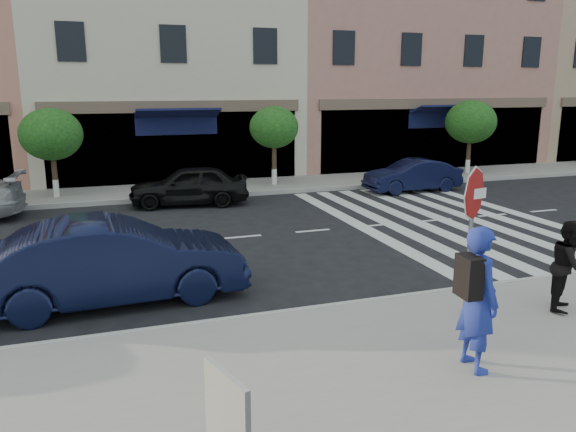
{
  "coord_description": "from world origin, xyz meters",
  "views": [
    {
      "loc": [
        -3.5,
        -10.1,
        3.95
      ],
      "look_at": [
        0.01,
        0.26,
        1.4
      ],
      "focal_mm": 35.0,
      "sensor_mm": 36.0,
      "label": 1
    }
  ],
  "objects_px": {
    "poster_board": "(228,432)",
    "car_near_mid": "(114,261)",
    "stop_sign": "(473,208)",
    "walker": "(569,266)",
    "car_far_right": "(412,175)",
    "car_far_mid": "(189,185)",
    "photographer": "(478,299)"
  },
  "relations": [
    {
      "from": "stop_sign",
      "to": "car_far_mid",
      "type": "distance_m",
      "value": 11.66
    },
    {
      "from": "photographer",
      "to": "stop_sign",
      "type": "bearing_deg",
      "value": -29.56
    },
    {
      "from": "walker",
      "to": "car_far_right",
      "type": "bearing_deg",
      "value": 30.93
    },
    {
      "from": "poster_board",
      "to": "car_far_right",
      "type": "height_order",
      "value": "poster_board"
    },
    {
      "from": "stop_sign",
      "to": "poster_board",
      "type": "bearing_deg",
      "value": -161.32
    },
    {
      "from": "photographer",
      "to": "poster_board",
      "type": "relative_size",
      "value": 1.65
    },
    {
      "from": "car_far_right",
      "to": "poster_board",
      "type": "bearing_deg",
      "value": -37.16
    },
    {
      "from": "photographer",
      "to": "car_far_mid",
      "type": "distance_m",
      "value": 12.95
    },
    {
      "from": "poster_board",
      "to": "car_near_mid",
      "type": "bearing_deg",
      "value": 82.57
    },
    {
      "from": "photographer",
      "to": "car_far_right",
      "type": "bearing_deg",
      "value": -24.29
    },
    {
      "from": "walker",
      "to": "car_far_right",
      "type": "height_order",
      "value": "walker"
    },
    {
      "from": "stop_sign",
      "to": "walker",
      "type": "height_order",
      "value": "stop_sign"
    },
    {
      "from": "walker",
      "to": "car_near_mid",
      "type": "bearing_deg",
      "value": 115.35
    },
    {
      "from": "poster_board",
      "to": "car_near_mid",
      "type": "relative_size",
      "value": 0.25
    },
    {
      "from": "car_far_mid",
      "to": "poster_board",
      "type": "bearing_deg",
      "value": 0.29
    },
    {
      "from": "stop_sign",
      "to": "car_far_mid",
      "type": "relative_size",
      "value": 0.65
    },
    {
      "from": "poster_board",
      "to": "car_far_right",
      "type": "relative_size",
      "value": 0.33
    },
    {
      "from": "car_near_mid",
      "to": "car_far_right",
      "type": "distance_m",
      "value": 13.77
    },
    {
      "from": "stop_sign",
      "to": "poster_board",
      "type": "xyz_separation_m",
      "value": [
        -4.74,
        -2.84,
        -1.25
      ]
    },
    {
      "from": "photographer",
      "to": "car_far_mid",
      "type": "height_order",
      "value": "photographer"
    },
    {
      "from": "poster_board",
      "to": "car_far_mid",
      "type": "distance_m",
      "value": 14.18
    },
    {
      "from": "stop_sign",
      "to": "poster_board",
      "type": "relative_size",
      "value": 2.09
    },
    {
      "from": "poster_board",
      "to": "car_far_mid",
      "type": "bearing_deg",
      "value": 66.81
    },
    {
      "from": "car_far_mid",
      "to": "photographer",
      "type": "bearing_deg",
      "value": 16.1
    },
    {
      "from": "stop_sign",
      "to": "car_near_mid",
      "type": "relative_size",
      "value": 0.53
    },
    {
      "from": "stop_sign",
      "to": "photographer",
      "type": "height_order",
      "value": "stop_sign"
    },
    {
      "from": "stop_sign",
      "to": "photographer",
      "type": "xyz_separation_m",
      "value": [
        -1.02,
        -1.59,
        -0.84
      ]
    },
    {
      "from": "walker",
      "to": "poster_board",
      "type": "height_order",
      "value": "walker"
    },
    {
      "from": "walker",
      "to": "poster_board",
      "type": "relative_size",
      "value": 1.29
    },
    {
      "from": "stop_sign",
      "to": "car_near_mid",
      "type": "height_order",
      "value": "stop_sign"
    },
    {
      "from": "stop_sign",
      "to": "car_near_mid",
      "type": "bearing_deg",
      "value": 140.18
    },
    {
      "from": "stop_sign",
      "to": "car_far_right",
      "type": "distance_m",
      "value": 12.42
    }
  ]
}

